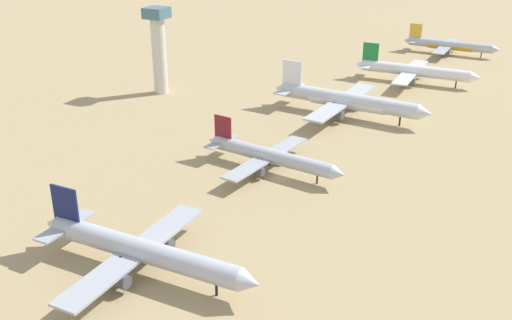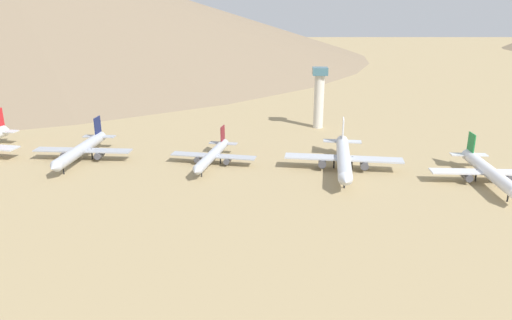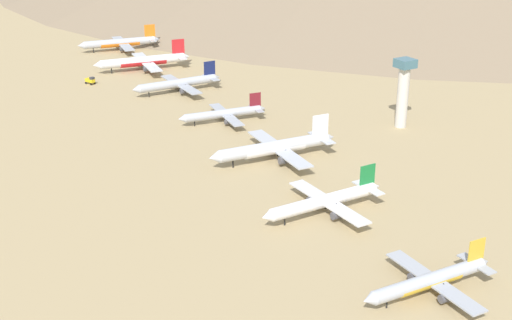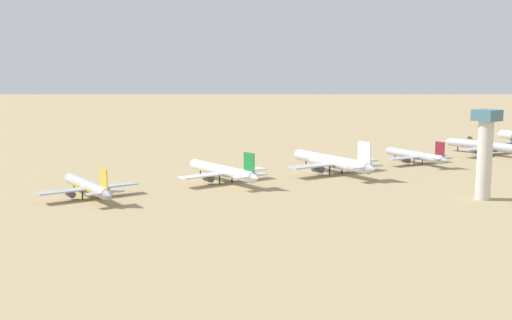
% 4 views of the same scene
% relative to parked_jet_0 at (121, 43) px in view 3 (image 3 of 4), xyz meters
% --- Properties ---
extents(ground_plane, '(1800.00, 1800.00, 0.00)m').
position_rel_parked_jet_0_xyz_m(ground_plane, '(13.46, 145.77, -4.78)').
color(ground_plane, tan).
extents(parked_jet_0, '(49.69, 40.62, 14.36)m').
position_rel_parked_jet_0_xyz_m(parked_jet_0, '(0.00, 0.00, 0.00)').
color(parked_jet_0, '#B2B7C1').
rests_on(parked_jet_0, ground).
extents(parked_jet_1, '(53.42, 43.64, 15.43)m').
position_rel_parked_jet_0_xyz_m(parked_jet_1, '(5.85, 50.22, 0.35)').
color(parked_jet_1, silver).
rests_on(parked_jet_1, ground).
extents(parked_jet_2, '(46.50, 37.69, 13.43)m').
position_rel_parked_jet_0_xyz_m(parked_jet_2, '(7.36, 97.68, -0.26)').
color(parked_jet_2, '#B2B7C1').
rests_on(parked_jet_2, ground).
extents(parked_jet_3, '(39.79, 32.51, 11.49)m').
position_rel_parked_jet_0_xyz_m(parked_jet_3, '(9.70, 148.37, -0.91)').
color(parked_jet_3, '#B2B7C1').
rests_on(parked_jet_3, ground).
extents(parked_jet_4, '(52.22, 42.52, 15.05)m').
position_rel_parked_jet_0_xyz_m(parked_jet_4, '(13.85, 196.20, 0.23)').
color(parked_jet_4, silver).
rests_on(parked_jet_4, ground).
extents(parked_jet_5, '(45.41, 36.77, 13.13)m').
position_rel_parked_jet_0_xyz_m(parked_jet_5, '(24.56, 242.50, -0.36)').
color(parked_jet_5, white).
rests_on(parked_jet_5, ground).
extents(parked_jet_6, '(41.04, 33.32, 11.84)m').
position_rel_parked_jet_0_xyz_m(parked_jet_6, '(28.73, 293.54, -0.84)').
color(parked_jet_6, '#B2B7C1').
rests_on(parked_jet_6, ground).
extents(service_truck, '(4.38, 5.68, 3.90)m').
position_rel_parked_jet_0_xyz_m(service_truck, '(39.81, 61.41, -2.70)').
color(service_truck, yellow).
rests_on(service_truck, ground).
extents(control_tower, '(7.20, 7.20, 29.33)m').
position_rel_parked_jet_0_xyz_m(control_tower, '(-51.83, 191.75, 11.60)').
color(control_tower, beige).
rests_on(control_tower, ground).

